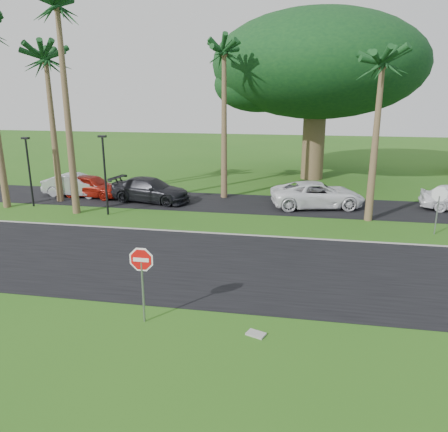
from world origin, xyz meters
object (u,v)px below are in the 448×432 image
object	(u,v)px
car_minivan	(317,195)
car_silver	(77,185)
car_dark	(150,190)
car_red	(91,186)
stop_sign_far	(439,200)
stop_sign_near	(142,269)

from	to	relation	value
car_minivan	car_silver	bearing A→B (deg)	76.84
car_dark	car_silver	bearing A→B (deg)	93.60
car_silver	car_red	distance (m)	1.14
car_silver	car_red	bearing A→B (deg)	-90.28
car_dark	car_minivan	size ratio (longest dim) A/B	0.93
stop_sign_far	car_red	xyz separation A→B (m)	(-21.00, 4.51, -1.01)
car_dark	car_minivan	xyz separation A→B (m)	(10.77, 0.47, 0.02)
car_red	stop_sign_near	bearing A→B (deg)	-140.83
car_dark	car_minivan	bearing A→B (deg)	-77.49
stop_sign_far	car_red	world-z (taller)	stop_sign_far
car_silver	stop_sign_near	bearing A→B (deg)	-143.11
stop_sign_near	car_minivan	bearing A→B (deg)	69.65
car_red	car_minivan	bearing A→B (deg)	-82.68
car_silver	car_dark	xyz separation A→B (m)	(5.58, -0.63, 0.02)
stop_sign_near	car_dark	size ratio (longest dim) A/B	0.49
car_silver	car_red	xyz separation A→B (m)	(1.14, -0.06, 0.01)
stop_sign_far	car_dark	world-z (taller)	stop_sign_far
car_red	car_minivan	distance (m)	15.22
stop_sign_far	car_silver	xyz separation A→B (m)	(-22.13, 4.57, -1.02)
stop_sign_near	car_minivan	xyz separation A→B (m)	(5.72, 15.41, -0.97)
stop_sign_far	car_red	distance (m)	21.50
car_dark	car_red	bearing A→B (deg)	92.69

